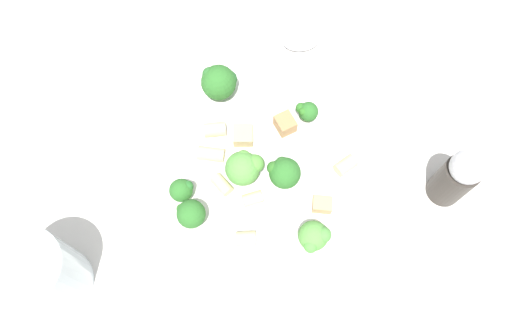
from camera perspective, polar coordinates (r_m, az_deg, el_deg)
The scene contains 21 objects.
ground_plane at distance 0.58m, azimuth 0.00°, elevation -1.71°, with size 2.00×2.00×0.00m, color beige.
pasta_bowl at distance 0.56m, azimuth 0.00°, elevation -0.96°, with size 0.26×0.26×0.04m.
broccoli_floret_0 at distance 0.52m, azimuth -1.30°, elevation -0.81°, with size 0.04×0.04×0.04m.
broccoli_floret_1 at distance 0.56m, azimuth 5.86°, elevation 5.55°, with size 0.02×0.02×0.03m.
broccoli_floret_2 at distance 0.52m, azimuth 3.18°, elevation -1.42°, with size 0.03×0.03×0.04m.
broccoli_floret_3 at distance 0.51m, azimuth -7.48°, elevation -6.17°, with size 0.03×0.03×0.04m.
broccoli_floret_4 at distance 0.57m, azimuth -4.23°, elevation 8.91°, with size 0.04×0.04×0.04m.
broccoli_floret_5 at distance 0.52m, azimuth -8.37°, elevation -3.51°, with size 0.02×0.03×0.03m.
broccoli_floret_6 at distance 0.50m, azimuth 6.66°, elevation -8.68°, with size 0.03×0.03×0.04m.
rigatoni_0 at distance 0.52m, azimuth -0.39°, elevation -4.43°, with size 0.01×0.01×0.02m, color beige.
rigatoni_1 at distance 0.56m, azimuth -4.72°, elevation 3.50°, with size 0.02×0.02×0.02m, color beige.
rigatoni_2 at distance 0.54m, azimuth -5.16°, elevation 0.68°, with size 0.02×0.02×0.03m, color beige.
rigatoni_3 at distance 0.53m, azimuth -3.93°, elevation -2.81°, with size 0.01×0.01×0.02m, color beige.
rigatoni_4 at distance 0.55m, azimuth 10.21°, elevation -0.61°, with size 0.01×0.01×0.02m, color beige.
rigatoni_5 at distance 0.51m, azimuth -1.17°, elevation -8.97°, with size 0.01×0.01×0.02m, color beige.
chicken_chunk_0 at distance 0.55m, azimuth -1.62°, elevation 2.74°, with size 0.02×0.02×0.02m, color tan.
chicken_chunk_1 at distance 0.53m, azimuth 7.56°, elevation -5.09°, with size 0.02×0.02×0.01m, color tan.
chicken_chunk_2 at distance 0.56m, azimuth 3.34°, elevation 4.15°, with size 0.02×0.02×0.02m, color #A87A4C.
drinking_glass at distance 0.55m, azimuth -23.16°, elevation -12.14°, with size 0.08×0.08×0.10m.
pepper_shaker at distance 0.57m, azimuth 22.05°, elevation -1.76°, with size 0.04×0.04×0.09m.
spoon at distance 0.66m, azimuth 3.39°, elevation 13.31°, with size 0.06×0.15×0.01m.
Camera 1 is at (-0.18, 0.09, 0.54)m, focal length 35.00 mm.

